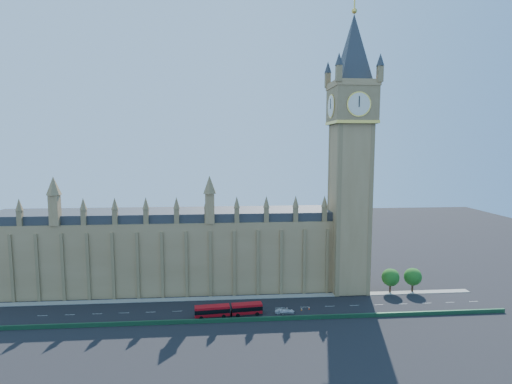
{
  "coord_description": "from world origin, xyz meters",
  "views": [
    {
      "loc": [
        -5.3,
        -119.64,
        50.24
      ],
      "look_at": [
        5.24,
        10.0,
        35.68
      ],
      "focal_mm": 28.0,
      "sensor_mm": 36.0,
      "label": 1
    }
  ],
  "objects": [
    {
      "name": "tree_east_far",
      "position": [
        60.22,
        10.08,
        5.64
      ],
      "size": [
        6.0,
        6.0,
        8.5
      ],
      "color": "#382619",
      "rests_on": "ground"
    },
    {
      "name": "cone_c",
      "position": [
        20.9,
        -1.81,
        0.37
      ],
      "size": [
        0.56,
        0.56,
        0.76
      ],
      "rotation": [
        0.0,
        0.0,
        0.21
      ],
      "color": "black",
      "rests_on": "ground"
    },
    {
      "name": "car_white",
      "position": [
        13.5,
        -4.43,
        0.68
      ],
      "size": [
        4.75,
        2.0,
        1.37
      ],
      "primitive_type": "imported",
      "rotation": [
        0.0,
        0.0,
        1.59
      ],
      "color": "silver",
      "rests_on": "ground"
    },
    {
      "name": "palace_westminster",
      "position": [
        -25.0,
        22.0,
        13.86
      ],
      "size": [
        120.0,
        20.0,
        28.0
      ],
      "color": "#957448",
      "rests_on": "ground"
    },
    {
      "name": "bridge_parapet",
      "position": [
        0.0,
        -9.0,
        0.6
      ],
      "size": [
        160.0,
        0.6,
        1.2
      ],
      "primitive_type": "cube",
      "color": "#1E4C2D",
      "rests_on": "ground"
    },
    {
      "name": "cone_a",
      "position": [
        15.26,
        -2.85,
        0.36
      ],
      "size": [
        0.48,
        0.48,
        0.72
      ],
      "rotation": [
        0.0,
        0.0,
        -0.06
      ],
      "color": "black",
      "rests_on": "ground"
    },
    {
      "name": "ground",
      "position": [
        0.0,
        0.0,
        0.0
      ],
      "size": [
        400.0,
        400.0,
        0.0
      ],
      "primitive_type": "plane",
      "color": "black",
      "rests_on": "ground"
    },
    {
      "name": "cone_b",
      "position": [
        14.0,
        -1.38,
        0.35
      ],
      "size": [
        0.57,
        0.57,
        0.71
      ],
      "rotation": [
        0.0,
        0.0,
        -0.32
      ],
      "color": "black",
      "rests_on": "ground"
    },
    {
      "name": "cone_d",
      "position": [
        18.39,
        -2.5,
        0.37
      ],
      "size": [
        0.51,
        0.51,
        0.75
      ],
      "rotation": [
        0.0,
        0.0,
        -0.08
      ],
      "color": "black",
      "rests_on": "ground"
    },
    {
      "name": "car_grey",
      "position": [
        -2.0,
        -2.47,
        0.73
      ],
      "size": [
        4.32,
        1.83,
        1.46
      ],
      "primitive_type": "imported",
      "rotation": [
        0.0,
        0.0,
        1.6
      ],
      "color": "#42464A",
      "rests_on": "ground"
    },
    {
      "name": "kerb_north",
      "position": [
        0.0,
        9.5,
        0.08
      ],
      "size": [
        160.0,
        3.0,
        0.16
      ],
      "primitive_type": "cube",
      "color": "gray",
      "rests_on": "ground"
    },
    {
      "name": "elizabeth_tower",
      "position": [
        38.0,
        13.99,
        54.56
      ],
      "size": [
        20.59,
        20.59,
        105.0
      ],
      "color": "#957448",
      "rests_on": "ground"
    },
    {
      "name": "red_bus",
      "position": [
        -4.19,
        -4.7,
        1.81
      ],
      "size": [
        20.39,
        4.85,
        3.44
      ],
      "rotation": [
        0.0,
        0.0,
        0.09
      ],
      "color": "#B30B14",
      "rests_on": "ground"
    },
    {
      "name": "car_silver",
      "position": [
        11.94,
        -4.34,
        0.67
      ],
      "size": [
        4.19,
        1.8,
        1.34
      ],
      "primitive_type": "imported",
      "rotation": [
        0.0,
        0.0,
        1.48
      ],
      "color": "#95979C",
      "rests_on": "ground"
    },
    {
      "name": "tree_east_near",
      "position": [
        52.22,
        10.08,
        5.64
      ],
      "size": [
        6.0,
        6.0,
        8.5
      ],
      "color": "#382619",
      "rests_on": "ground"
    }
  ]
}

